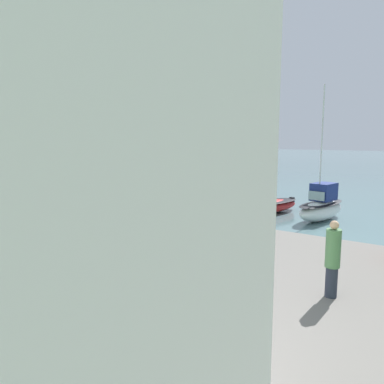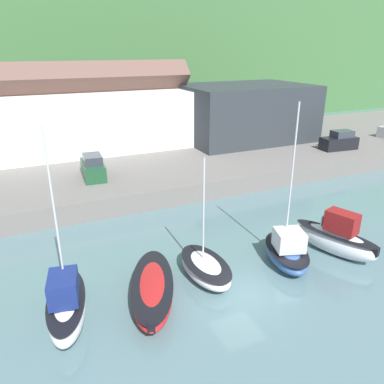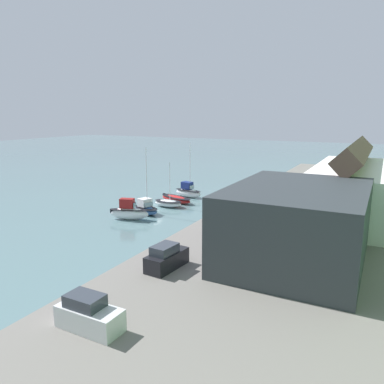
{
  "view_description": "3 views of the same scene",
  "coord_description": "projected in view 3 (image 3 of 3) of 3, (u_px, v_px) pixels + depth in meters",
  "views": [
    {
      "loc": [
        -16.56,
        29.07,
        5.99
      ],
      "look_at": [
        -0.43,
        6.21,
        1.92
      ],
      "focal_mm": 35.0,
      "sensor_mm": 36.0,
      "label": 1
    },
    {
      "loc": [
        -9.48,
        -14.51,
        12.68
      ],
      "look_at": [
        2.1,
        10.83,
        1.86
      ],
      "focal_mm": 35.0,
      "sensor_mm": 36.0,
      "label": 2
    },
    {
      "loc": [
        48.95,
        32.41,
        14.53
      ],
      "look_at": [
        -1.65,
        6.19,
        2.67
      ],
      "focal_mm": 35.0,
      "sensor_mm": 36.0,
      "label": 3
    }
  ],
  "objects": [
    {
      "name": "parked_car_1",
      "position": [
        273.0,
        197.0,
        55.01
      ],
      "size": [
        2.04,
        4.3,
        2.16
      ],
      "rotation": [
        0.0,
        0.0,
        -0.06
      ],
      "color": "#1E4C2D",
      "rests_on": "quay_promenade"
    },
    {
      "name": "parked_car_3",
      "position": [
        271.0,
        181.0,
        68.33
      ],
      "size": [
        4.3,
        2.06,
        2.16
      ],
      "rotation": [
        0.0,
        0.0,
        1.51
      ],
      "color": "maroon",
      "rests_on": "quay_promenade"
    },
    {
      "name": "harbor_clubhouse",
      "position": [
        352.0,
        188.0,
        48.31
      ],
      "size": [
        24.34,
        9.35,
        9.67
      ],
      "color": "white",
      "rests_on": "quay_promenade"
    },
    {
      "name": "quay_promenade",
      "position": [
        305.0,
        220.0,
        49.23
      ],
      "size": [
        104.7,
        22.33,
        1.66
      ],
      "color": "slate",
      "rests_on": "ground_plane"
    },
    {
      "name": "person_on_quay",
      "position": [
        292.0,
        185.0,
        63.25
      ],
      "size": [
        0.4,
        0.4,
        2.14
      ],
      "color": "#232838",
      "rests_on": "quay_promenade"
    },
    {
      "name": "parked_car_0",
      "position": [
        166.0,
        258.0,
        31.72
      ],
      "size": [
        4.35,
        2.18,
        2.16
      ],
      "rotation": [
        0.0,
        0.0,
        1.48
      ],
      "color": "black",
      "rests_on": "quay_promenade"
    },
    {
      "name": "moored_boat_3",
      "position": [
        146.0,
        208.0,
        55.48
      ],
      "size": [
        3.63,
        5.12,
        9.91
      ],
      "rotation": [
        0.0,
        0.0,
        -0.31
      ],
      "color": "#33568E",
      "rests_on": "ground_plane"
    },
    {
      "name": "ground_plane",
      "position": [
        153.0,
        206.0,
        60.11
      ],
      "size": [
        320.0,
        320.0,
        0.0
      ],
      "primitive_type": "plane",
      "color": "slate"
    },
    {
      "name": "moored_boat_1",
      "position": [
        176.0,
        199.0,
        63.06
      ],
      "size": [
        4.43,
        7.21,
        1.05
      ],
      "rotation": [
        0.0,
        0.0,
        -0.34
      ],
      "color": "red",
      "rests_on": "ground_plane"
    },
    {
      "name": "moored_boat_0",
      "position": [
        188.0,
        191.0,
        66.8
      ],
      "size": [
        2.78,
        5.71,
        9.66
      ],
      "rotation": [
        0.0,
        0.0,
        -0.18
      ],
      "color": "white",
      "rests_on": "ground_plane"
    },
    {
      "name": "moored_boat_4",
      "position": [
        129.0,
        212.0,
        52.44
      ],
      "size": [
        3.24,
        5.83,
        3.02
      ],
      "rotation": [
        0.0,
        0.0,
        0.32
      ],
      "color": "white",
      "rests_on": "ground_plane"
    },
    {
      "name": "yacht_club_building",
      "position": [
        297.0,
        224.0,
        33.22
      ],
      "size": [
        15.57,
        11.24,
        6.71
      ],
      "color": "#2D3338",
      "rests_on": "quay_promenade"
    },
    {
      "name": "moored_boat_2",
      "position": [
        168.0,
        203.0,
        59.8
      ],
      "size": [
        2.35,
        4.69,
        7.21
      ],
      "rotation": [
        0.0,
        0.0,
        0.01
      ],
      "color": "silver",
      "rests_on": "ground_plane"
    },
    {
      "name": "parked_car_2",
      "position": [
        89.0,
        315.0,
        22.75
      ],
      "size": [
        1.86,
        4.22,
        2.16
      ],
      "rotation": [
        0.0,
        0.0,
        -0.01
      ],
      "color": "silver",
      "rests_on": "quay_promenade"
    }
  ]
}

